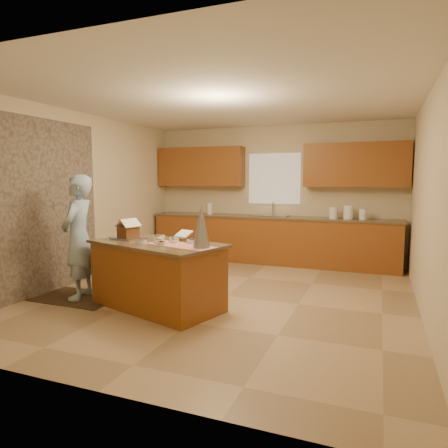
# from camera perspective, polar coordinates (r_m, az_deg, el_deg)

# --- Properties ---
(floor) EXTENTS (5.50, 5.50, 0.00)m
(floor) POSITION_cam_1_polar(r_m,az_deg,el_deg) (5.74, 0.21, -10.23)
(floor) COLOR tan
(floor) RESTS_ON ground
(ceiling) EXTENTS (5.50, 5.50, 0.00)m
(ceiling) POSITION_cam_1_polar(r_m,az_deg,el_deg) (5.60, 0.22, 17.30)
(ceiling) COLOR silver
(ceiling) RESTS_ON floor
(wall_back) EXTENTS (5.50, 5.50, 0.00)m
(wall_back) POSITION_cam_1_polar(r_m,az_deg,el_deg) (8.13, 7.23, 4.30)
(wall_back) COLOR beige
(wall_back) RESTS_ON floor
(wall_front) EXTENTS (5.50, 5.50, 0.00)m
(wall_front) POSITION_cam_1_polar(r_m,az_deg,el_deg) (3.11, -18.37, 0.68)
(wall_front) COLOR beige
(wall_front) RESTS_ON floor
(wall_left) EXTENTS (5.50, 5.50, 0.00)m
(wall_left) POSITION_cam_1_polar(r_m,az_deg,el_deg) (6.82, -19.84, 3.57)
(wall_left) COLOR beige
(wall_left) RESTS_ON floor
(wall_right) EXTENTS (5.50, 5.50, 0.00)m
(wall_right) POSITION_cam_1_polar(r_m,az_deg,el_deg) (5.16, 27.09, 2.46)
(wall_right) COLOR beige
(wall_right) RESTS_ON floor
(stone_accent) EXTENTS (0.00, 2.50, 2.50)m
(stone_accent) POSITION_cam_1_polar(r_m,az_deg,el_deg) (6.23, -24.50, 2.22)
(stone_accent) COLOR gray
(stone_accent) RESTS_ON wall_left
(window_curtain) EXTENTS (1.05, 0.03, 1.00)m
(window_curtain) POSITION_cam_1_polar(r_m,az_deg,el_deg) (8.09, 7.21, 6.41)
(window_curtain) COLOR white
(window_curtain) RESTS_ON wall_back
(back_counter_base) EXTENTS (4.80, 0.60, 0.88)m
(back_counter_base) POSITION_cam_1_polar(r_m,az_deg,el_deg) (7.93, 6.61, -2.36)
(back_counter_base) COLOR brown
(back_counter_base) RESTS_ON floor
(back_counter_top) EXTENTS (4.85, 0.63, 0.04)m
(back_counter_top) POSITION_cam_1_polar(r_m,az_deg,el_deg) (7.87, 6.65, 0.95)
(back_counter_top) COLOR brown
(back_counter_top) RESTS_ON back_counter_base
(upper_cabinet_left) EXTENTS (1.85, 0.35, 0.80)m
(upper_cabinet_left) POSITION_cam_1_polar(r_m,az_deg,el_deg) (8.47, -3.34, 8.14)
(upper_cabinet_left) COLOR brown
(upper_cabinet_left) RESTS_ON wall_back
(upper_cabinet_right) EXTENTS (1.85, 0.35, 0.80)m
(upper_cabinet_right) POSITION_cam_1_polar(r_m,az_deg,el_deg) (7.72, 18.30, 8.00)
(upper_cabinet_right) COLOR brown
(upper_cabinet_right) RESTS_ON wall_back
(sink) EXTENTS (0.70, 0.45, 0.12)m
(sink) POSITION_cam_1_polar(r_m,az_deg,el_deg) (7.87, 6.65, 0.88)
(sink) COLOR silver
(sink) RESTS_ON back_counter_top
(faucet) EXTENTS (0.03, 0.03, 0.28)m
(faucet) POSITION_cam_1_polar(r_m,az_deg,el_deg) (8.03, 6.99, 2.20)
(faucet) COLOR silver
(faucet) RESTS_ON back_counter_top
(island_base) EXTENTS (1.83, 1.28, 0.81)m
(island_base) POSITION_cam_1_polar(r_m,az_deg,el_deg) (5.23, -9.50, -7.38)
(island_base) COLOR brown
(island_base) RESTS_ON floor
(island_top) EXTENTS (1.92, 1.37, 0.04)m
(island_top) POSITION_cam_1_polar(r_m,az_deg,el_deg) (5.14, -9.58, -2.78)
(island_top) COLOR brown
(island_top) RESTS_ON island_base
(table_runner) EXTENTS (0.98, 0.59, 0.01)m
(table_runner) POSITION_cam_1_polar(r_m,az_deg,el_deg) (4.84, -6.30, -3.04)
(table_runner) COLOR #B90E0D
(table_runner) RESTS_ON island_top
(baking_tray) EXTENTS (0.50, 0.42, 0.02)m
(baking_tray) POSITION_cam_1_polar(r_m,az_deg,el_deg) (5.49, -13.49, -1.97)
(baking_tray) COLOR silver
(baking_tray) RESTS_ON island_top
(cookbook) EXTENTS (0.24, 0.21, 0.09)m
(cookbook) POSITION_cam_1_polar(r_m,az_deg,el_deg) (5.27, -5.76, -1.39)
(cookbook) COLOR white
(cookbook) RESTS_ON island_top
(tinsel_tree) EXTENTS (0.25, 0.25, 0.51)m
(tinsel_tree) POSITION_cam_1_polar(r_m,az_deg,el_deg) (4.63, -3.26, -0.31)
(tinsel_tree) COLOR silver
(tinsel_tree) RESTS_ON island_top
(rug) EXTENTS (1.15, 0.75, 0.01)m
(rug) POSITION_cam_1_polar(r_m,az_deg,el_deg) (6.00, -20.09, -9.82)
(rug) COLOR black
(rug) RESTS_ON floor
(boy) EXTENTS (0.56, 0.71, 1.69)m
(boy) POSITION_cam_1_polar(r_m,az_deg,el_deg) (5.79, -20.04, -1.76)
(boy) COLOR #92B2CF
(boy) RESTS_ON rug
(canister_a) EXTENTS (0.15, 0.15, 0.21)m
(canister_a) POSITION_cam_1_polar(r_m,az_deg,el_deg) (7.64, 15.36, 1.54)
(canister_a) COLOR white
(canister_a) RESTS_ON back_counter_top
(canister_b) EXTENTS (0.17, 0.17, 0.25)m
(canister_b) POSITION_cam_1_polar(r_m,az_deg,el_deg) (7.62, 17.33, 1.61)
(canister_b) COLOR white
(canister_b) RESTS_ON back_counter_top
(canister_c) EXTENTS (0.13, 0.13, 0.19)m
(canister_c) POSITION_cam_1_polar(r_m,az_deg,el_deg) (7.61, 19.22, 1.32)
(canister_c) COLOR white
(canister_c) RESTS_ON back_counter_top
(paper_towel) EXTENTS (0.10, 0.10, 0.23)m
(paper_towel) POSITION_cam_1_polar(r_m,az_deg,el_deg) (8.28, -2.04, 2.19)
(paper_towel) COLOR white
(paper_towel) RESTS_ON back_counter_top
(gingerbread_house) EXTENTS (0.32, 0.32, 0.26)m
(gingerbread_house) POSITION_cam_1_polar(r_m,az_deg,el_deg) (5.48, -13.52, -0.84)
(gingerbread_house) COLOR brown
(gingerbread_house) RESTS_ON baking_tray
(candy_bowls) EXTENTS (0.68, 0.61, 0.05)m
(candy_bowls) POSITION_cam_1_polar(r_m,az_deg,el_deg) (5.10, -8.44, -2.33)
(candy_bowls) COLOR pink
(candy_bowls) RESTS_ON island_top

